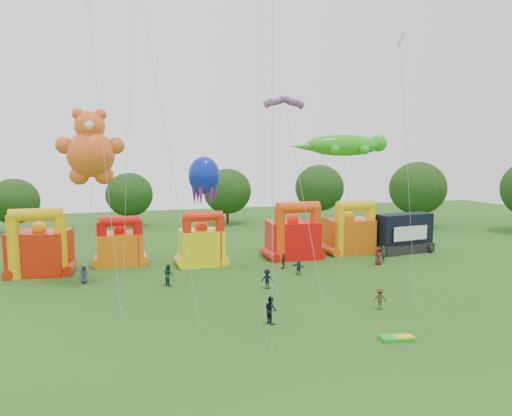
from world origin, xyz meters
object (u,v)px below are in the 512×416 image
object	(u,v)px
bouncy_castle_0	(40,249)
bouncy_castle_2	(202,244)
spectator_4	(283,261)
octopus_kite	(221,217)
stage_trailer	(404,234)
teddy_bear_kite	(91,157)
spectator_0	(84,274)
gecko_kite	(344,153)

from	to	relation	value
bouncy_castle_0	bouncy_castle_2	bearing A→B (deg)	-3.23
bouncy_castle_0	spectator_4	xyz separation A→B (m)	(23.75, -5.02, -1.78)
bouncy_castle_2	octopus_kite	distance (m)	3.75
bouncy_castle_2	stage_trailer	world-z (taller)	bouncy_castle_2
bouncy_castle_2	teddy_bear_kite	bearing A→B (deg)	-155.07
stage_trailer	spectator_0	size ratio (longest dim) A/B	4.56
stage_trailer	gecko_kite	size ratio (longest dim) A/B	0.52
bouncy_castle_0	teddy_bear_kite	distance (m)	11.96
bouncy_castle_0	stage_trailer	xyz separation A→B (m)	(40.66, -1.65, -0.25)
stage_trailer	gecko_kite	xyz separation A→B (m)	(-6.73, 2.88, 9.74)
gecko_kite	octopus_kite	xyz separation A→B (m)	(-15.59, -0.97, -7.11)
bouncy_castle_2	octopus_kite	xyz separation A→B (m)	(2.38, 1.17, 2.65)
gecko_kite	spectator_4	distance (m)	16.42
spectator_0	stage_trailer	bearing A→B (deg)	6.23
bouncy_castle_2	spectator_4	world-z (taller)	bouncy_castle_2
bouncy_castle_0	spectator_0	bearing A→B (deg)	-47.89
teddy_bear_kite	spectator_4	bearing A→B (deg)	2.59
bouncy_castle_0	octopus_kite	xyz separation A→B (m)	(18.34, 0.26, 2.37)
stage_trailer	teddy_bear_kite	xyz separation A→B (m)	(-35.37, -4.21, 9.23)
spectator_0	gecko_kite	bearing A→B (deg)	12.76
teddy_bear_kite	stage_trailer	bearing A→B (deg)	6.79
spectator_4	bouncy_castle_2	bearing A→B (deg)	-70.79
teddy_bear_kite	spectator_0	xyz separation A→B (m)	(-1.03, 1.14, -10.70)
bouncy_castle_2	teddy_bear_kite	xyz separation A→B (m)	(-10.66, -4.96, 9.26)
bouncy_castle_0	spectator_0	xyz separation A→B (m)	(4.27, -4.72, -1.72)
bouncy_castle_0	stage_trailer	bearing A→B (deg)	-2.32
gecko_kite	spectator_0	size ratio (longest dim) A/B	8.75
spectator_0	spectator_4	size ratio (longest dim) A/B	1.07
stage_trailer	spectator_4	world-z (taller)	stage_trailer
bouncy_castle_0	teddy_bear_kite	size ratio (longest dim) A/B	0.42
stage_trailer	spectator_4	bearing A→B (deg)	-168.72
teddy_bear_kite	bouncy_castle_0	bearing A→B (deg)	132.11
bouncy_castle_2	spectator_0	xyz separation A→B (m)	(-11.69, -3.82, -1.45)
bouncy_castle_2	octopus_kite	world-z (taller)	octopus_kite
stage_trailer	octopus_kite	bearing A→B (deg)	175.11
teddy_bear_kite	spectator_4	world-z (taller)	teddy_bear_kite
bouncy_castle_0	gecko_kite	xyz separation A→B (m)	(33.93, 1.24, 9.48)
bouncy_castle_0	spectator_0	size ratio (longest dim) A/B	4.07
spectator_0	bouncy_castle_2	bearing A→B (deg)	19.49
gecko_kite	spectator_0	world-z (taller)	gecko_kite
stage_trailer	spectator_0	world-z (taller)	stage_trailer
teddy_bear_kite	gecko_kite	distance (m)	29.51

